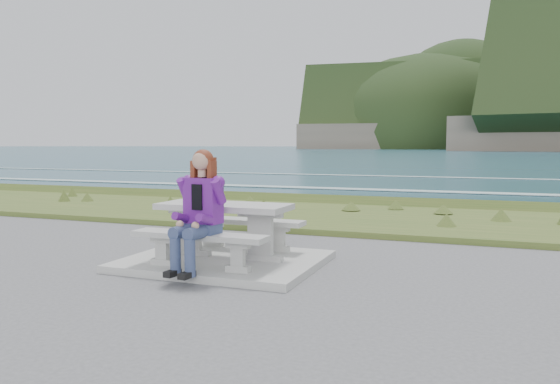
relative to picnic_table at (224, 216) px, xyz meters
The scene contains 8 objects.
concrete_slab 0.63m from the picnic_table, behind, with size 2.60×2.10×0.10m, color #A7A7A2.
picnic_table is the anchor object (origin of this frame).
bench_landward 0.74m from the picnic_table, 90.00° to the right, with size 1.80×0.35×0.45m.
bench_seaward 0.74m from the picnic_table, 90.00° to the left, with size 1.80×0.35×0.45m.
grass_verge 5.05m from the picnic_table, 90.00° to the left, with size 160.00×4.50×0.22m, color #335620.
shore_drop 7.93m from the picnic_table, 90.00° to the left, with size 160.00×0.80×2.20m, color brown.
ocean 25.21m from the picnic_table, 90.00° to the left, with size 1600.00×1600.00×0.09m.
seated_woman 0.84m from the picnic_table, 87.16° to the right, with size 0.49×0.80×1.50m.
Camera 1 is at (3.38, -6.64, 1.66)m, focal length 35.00 mm.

